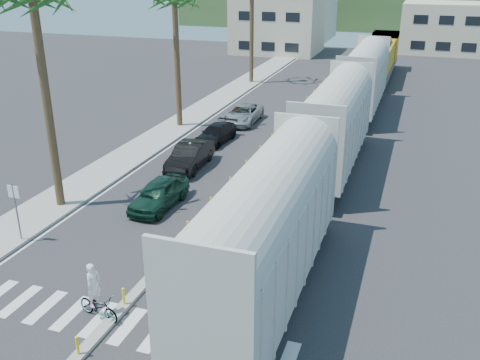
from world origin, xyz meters
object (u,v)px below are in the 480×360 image
at_px(street_sign, 15,204).
at_px(cyclist, 97,301).
at_px(car_second, 190,156).
at_px(car_lead, 159,194).

distance_m(street_sign, cyclist, 7.86).
relative_size(car_second, cyclist, 2.21).
bearing_deg(car_second, car_lead, -84.66).
height_order(car_lead, cyclist, cyclist).
relative_size(street_sign, car_second, 0.60).
xyz_separation_m(street_sign, cyclist, (6.73, -3.88, -1.26)).
distance_m(car_lead, car_second, 6.05).
xyz_separation_m(street_sign, car_second, (3.58, 11.70, -1.16)).
height_order(street_sign, car_lead, street_sign).
distance_m(car_lead, cyclist, 9.86).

